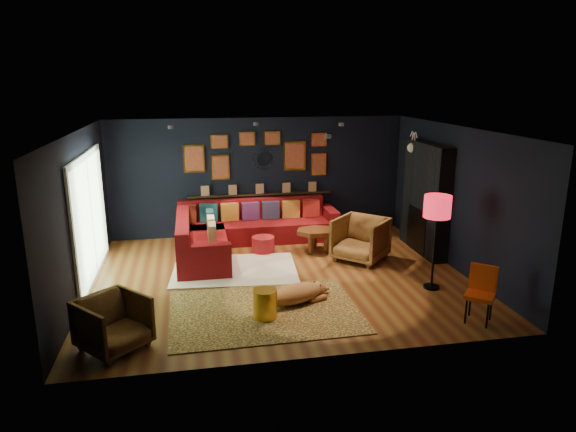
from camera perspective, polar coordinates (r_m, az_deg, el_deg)
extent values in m
plane|color=brown|center=(9.16, -0.82, -6.82)|extent=(6.50, 6.50, 0.00)
plane|color=black|center=(11.42, -3.23, 4.35)|extent=(6.50, 0.00, 6.50)
plane|color=black|center=(6.19, 3.55, -4.93)|extent=(6.50, 0.00, 6.50)
plane|color=black|center=(8.83, -22.12, 0.07)|extent=(0.00, 5.50, 5.50)
plane|color=black|center=(9.84, 18.15, 1.89)|extent=(0.00, 5.50, 5.50)
plane|color=silver|center=(8.55, -0.89, 9.59)|extent=(6.50, 6.50, 0.00)
cube|color=maroon|center=(11.17, -3.83, -1.65)|extent=(3.20, 0.95, 0.42)
cube|color=maroon|center=(11.40, -4.08, 0.87)|extent=(3.20, 0.24, 0.46)
cube|color=maroon|center=(11.46, 4.63, -0.67)|extent=(0.22, 0.95, 0.64)
cube|color=maroon|center=(10.06, -9.44, -3.74)|extent=(0.95, 2.20, 0.42)
cube|color=maroon|center=(9.93, -11.59, -1.54)|extent=(0.24, 2.20, 0.46)
cube|color=maroon|center=(9.07, -9.30, -5.09)|extent=(0.95, 0.22, 0.64)
cube|color=maroon|center=(11.14, -11.12, 0.23)|extent=(0.38, 0.14, 0.38)
cube|color=#195767|center=(11.14, -8.81, 0.34)|extent=(0.38, 0.14, 0.38)
cube|color=#C57B2A|center=(11.16, -6.50, 0.45)|extent=(0.38, 0.14, 0.38)
cube|color=#572A64|center=(11.20, -4.21, 0.56)|extent=(0.38, 0.14, 0.38)
cube|color=#2E2D4C|center=(11.26, -1.93, 0.67)|extent=(0.38, 0.14, 0.38)
cube|color=#AF752B|center=(11.33, 0.31, 0.77)|extent=(0.38, 0.14, 0.38)
cube|color=maroon|center=(11.43, 2.53, 0.87)|extent=(0.38, 0.14, 0.38)
cube|color=#203D4C|center=(10.61, -8.67, -0.40)|extent=(0.14, 0.38, 0.38)
cube|color=beige|center=(10.13, -8.55, -1.14)|extent=(0.14, 0.38, 0.38)
cube|color=tan|center=(9.65, -8.43, -1.95)|extent=(0.14, 0.38, 0.38)
cube|color=black|center=(11.43, -3.16, 2.42)|extent=(3.20, 0.12, 0.04)
cube|color=gold|center=(11.23, -10.39, 6.27)|extent=(0.45, 0.03, 0.60)
cube|color=#A4492B|center=(11.21, -10.38, 6.26)|extent=(0.38, 0.01, 0.51)
cube|color=gold|center=(11.27, -7.53, 5.40)|extent=(0.40, 0.03, 0.55)
cube|color=#A4492B|center=(11.26, -7.53, 5.38)|extent=(0.34, 0.01, 0.47)
cube|color=gold|center=(11.20, -7.63, 8.17)|extent=(0.38, 0.03, 0.30)
cube|color=#A4492B|center=(11.18, -7.62, 8.16)|extent=(0.32, 0.01, 0.25)
cube|color=gold|center=(11.45, 0.76, 6.69)|extent=(0.50, 0.03, 0.65)
cube|color=#A4492B|center=(11.43, 0.77, 6.67)|extent=(0.42, 0.01, 0.55)
cube|color=gold|center=(11.60, 3.43, 5.77)|extent=(0.35, 0.03, 0.50)
cube|color=#A4492B|center=(11.58, 3.45, 5.76)|extent=(0.30, 0.01, 0.42)
cube|color=gold|center=(11.53, 3.47, 8.47)|extent=(0.35, 0.03, 0.30)
cube|color=#A4492B|center=(11.51, 3.49, 8.46)|extent=(0.30, 0.01, 0.25)
cube|color=gold|center=(11.24, -4.55, 8.54)|extent=(0.35, 0.03, 0.30)
cube|color=#A4492B|center=(11.22, -4.54, 8.53)|extent=(0.30, 0.01, 0.25)
cube|color=gold|center=(11.31, -1.75, 8.62)|extent=(0.35, 0.03, 0.30)
cube|color=#A4492B|center=(11.29, -1.73, 8.61)|extent=(0.30, 0.01, 0.25)
cylinder|color=silver|center=(11.34, -2.74, 6.33)|extent=(0.28, 0.03, 0.28)
cone|color=gold|center=(11.37, -1.63, 6.37)|extent=(0.03, 0.16, 0.03)
cone|color=gold|center=(11.36, -1.72, 6.79)|extent=(0.04, 0.16, 0.04)
cone|color=gold|center=(11.34, -1.96, 7.14)|extent=(0.04, 0.16, 0.04)
cone|color=gold|center=(11.32, -2.32, 7.36)|extent=(0.04, 0.16, 0.04)
cone|color=gold|center=(11.31, -2.75, 7.43)|extent=(0.03, 0.16, 0.03)
cone|color=gold|center=(11.30, -3.17, 7.34)|extent=(0.04, 0.16, 0.04)
cone|color=gold|center=(11.30, -3.53, 7.09)|extent=(0.04, 0.16, 0.04)
cone|color=gold|center=(11.30, -3.77, 6.72)|extent=(0.04, 0.16, 0.04)
cone|color=gold|center=(11.31, -3.84, 6.29)|extent=(0.03, 0.16, 0.03)
cone|color=gold|center=(11.33, -3.75, 5.88)|extent=(0.04, 0.16, 0.04)
cone|color=gold|center=(11.34, -3.51, 5.53)|extent=(0.04, 0.16, 0.04)
cone|color=gold|center=(11.36, -3.14, 5.31)|extent=(0.04, 0.16, 0.04)
cone|color=gold|center=(11.38, -2.72, 5.24)|extent=(0.03, 0.16, 0.03)
cone|color=gold|center=(11.38, -2.30, 5.34)|extent=(0.04, 0.16, 0.04)
cone|color=gold|center=(11.39, -1.95, 5.58)|extent=(0.04, 0.16, 0.04)
cone|color=gold|center=(11.38, -1.71, 5.95)|extent=(0.04, 0.16, 0.04)
cube|color=black|center=(10.59, 15.04, 1.91)|extent=(0.30, 1.60, 2.20)
cube|color=black|center=(10.73, 14.52, -1.48)|extent=(0.20, 0.80, 0.90)
cone|color=white|center=(10.91, 14.68, 7.38)|extent=(0.35, 0.28, 0.28)
sphere|color=white|center=(10.82, 13.62, 7.39)|extent=(0.20, 0.20, 0.20)
cylinder|color=white|center=(10.76, 13.91, 8.24)|extent=(0.02, 0.10, 0.28)
cylinder|color=white|center=(10.86, 13.65, 8.32)|extent=(0.02, 0.10, 0.28)
cube|color=white|center=(9.44, -21.15, -0.17)|extent=(0.04, 2.80, 2.20)
cube|color=#BCE6B0|center=(9.44, -21.00, -0.16)|extent=(0.01, 2.60, 2.00)
cube|color=white|center=(9.44, -20.97, -0.16)|extent=(0.02, 0.06, 2.00)
cylinder|color=black|center=(9.63, -12.92, 9.59)|extent=(0.10, 0.10, 0.06)
cylinder|color=black|center=(10.10, -3.60, 10.17)|extent=(0.10, 0.10, 0.06)
cylinder|color=black|center=(10.03, 5.94, 10.09)|extent=(0.10, 0.10, 0.06)
cylinder|color=black|center=(7.90, 4.47, 8.81)|extent=(0.10, 0.10, 0.06)
cube|color=white|center=(9.52, -5.93, -5.96)|extent=(2.37, 1.82, 0.03)
cube|color=#DEAE58|center=(7.88, -2.59, -10.55)|extent=(2.85, 2.06, 0.02)
cylinder|color=brown|center=(10.26, 2.55, -3.19)|extent=(0.11, 0.11, 0.35)
cylinder|color=brown|center=(10.34, 4.30, -3.08)|extent=(0.11, 0.11, 0.35)
cylinder|color=brown|center=(10.65, 2.93, -2.51)|extent=(0.11, 0.11, 0.35)
cylinder|color=#A41B23|center=(10.37, -2.78, -3.13)|extent=(0.46, 0.46, 0.30)
imported|color=#C0803B|center=(7.10, -18.88, -10.99)|extent=(1.04, 1.04, 0.78)
imported|color=#C0803B|center=(9.95, 8.05, -2.34)|extent=(1.24, 1.24, 0.93)
cylinder|color=gold|center=(7.61, -2.56, -9.75)|extent=(0.36, 0.36, 0.45)
cylinder|color=black|center=(7.88, 19.17, -9.87)|extent=(0.03, 0.03, 0.41)
cylinder|color=black|center=(7.84, 21.28, -10.20)|extent=(0.03, 0.03, 0.41)
cylinder|color=black|center=(8.14, 19.58, -9.08)|extent=(0.03, 0.03, 0.41)
cylinder|color=black|center=(8.11, 21.62, -9.39)|extent=(0.03, 0.03, 0.41)
cube|color=#F74C16|center=(7.91, 20.55, -8.28)|extent=(0.55, 0.55, 0.06)
cube|color=#F74C16|center=(7.98, 20.90, -6.38)|extent=(0.33, 0.29, 0.39)
cylinder|color=black|center=(9.04, 15.63, -7.58)|extent=(0.27, 0.27, 0.04)
cylinder|color=black|center=(8.81, 15.93, -3.57)|extent=(0.04, 0.04, 1.29)
cylinder|color=red|center=(8.62, 16.28, 1.02)|extent=(0.44, 0.44, 0.36)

